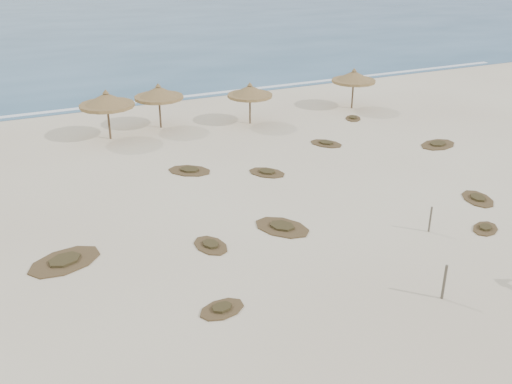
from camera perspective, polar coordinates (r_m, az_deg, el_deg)
ground at (r=22.68m, az=6.38°, el=-6.66°), size 160.00×160.00×0.00m
ocean at (r=92.79m, az=-19.13°, el=15.73°), size 200.00×100.00×0.01m
foam_line at (r=45.24m, az=-10.98°, el=8.91°), size 70.00×0.60×0.01m
palapa_2 at (r=37.97m, az=-9.72°, el=9.71°), size 3.68×3.68×2.98m
palapa_3 at (r=36.35m, az=-14.72°, el=8.82°), size 4.45×4.45×3.14m
palapa_4 at (r=38.37m, az=-0.61°, el=10.01°), size 3.83×3.83×2.82m
palapa_5 at (r=42.61m, az=9.75°, el=11.25°), size 3.98×3.98×2.97m
fence_post_near at (r=20.94m, az=18.31°, el=-8.55°), size 0.11×0.11×1.35m
fence_post_far at (r=25.36m, az=17.03°, el=-2.64°), size 0.10×0.10×1.17m
scrub_1 at (r=23.51m, az=-18.58°, el=-6.56°), size 3.42×2.82×0.16m
scrub_2 at (r=23.45m, az=-4.55°, el=-5.32°), size 1.51×2.01×0.16m
scrub_3 at (r=30.50m, az=1.10°, el=1.97°), size 2.29×2.43×0.16m
scrub_4 at (r=29.44m, az=21.30°, el=-0.62°), size 1.90×2.35×0.16m
scrub_5 at (r=36.43m, az=17.73°, el=4.56°), size 2.86×2.21×0.16m
scrub_7 at (r=35.16m, az=7.03°, el=4.85°), size 2.20×2.44×0.16m
scrub_9 at (r=24.81m, az=2.62°, el=-3.51°), size 2.78×3.09×0.16m
scrub_10 at (r=40.51m, az=9.69°, el=7.29°), size 1.73×1.90×0.16m
scrub_11 at (r=19.73m, az=-3.43°, el=-11.58°), size 1.84×1.39×0.16m
scrub_12 at (r=26.59m, az=21.95°, el=-3.39°), size 1.81×1.62×0.16m
scrub_13 at (r=30.97m, az=-6.67°, el=2.16°), size 2.81×2.73×0.16m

